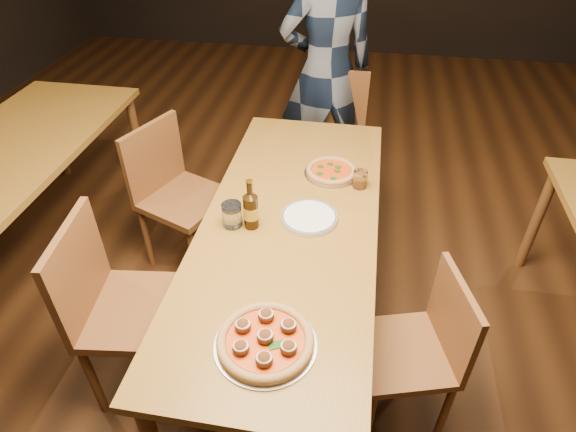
% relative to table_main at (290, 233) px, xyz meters
% --- Properties ---
extents(ground, '(9.00, 9.00, 0.00)m').
position_rel_table_main_xyz_m(ground, '(0.00, 0.00, -0.68)').
color(ground, black).
extents(table_main, '(0.80, 2.00, 0.75)m').
position_rel_table_main_xyz_m(table_main, '(0.00, 0.00, 0.00)').
color(table_main, brown).
rests_on(table_main, ground).
extents(table_left, '(0.80, 2.00, 0.75)m').
position_rel_table_main_xyz_m(table_left, '(-1.70, 0.30, 0.00)').
color(table_left, brown).
rests_on(table_left, ground).
extents(chair_main_nw, '(0.51, 0.51, 0.98)m').
position_rel_table_main_xyz_m(chair_main_nw, '(-0.61, -0.41, -0.19)').
color(chair_main_nw, brown).
rests_on(chair_main_nw, ground).
extents(chair_main_sw, '(0.57, 0.57, 0.93)m').
position_rel_table_main_xyz_m(chair_main_sw, '(-0.70, 0.46, -0.21)').
color(chair_main_sw, brown).
rests_on(chair_main_sw, ground).
extents(chair_main_e, '(0.48, 0.48, 0.83)m').
position_rel_table_main_xyz_m(chair_main_e, '(0.56, -0.38, -0.26)').
color(chair_main_e, brown).
rests_on(chair_main_e, ground).
extents(chair_end, '(0.45, 0.45, 0.96)m').
position_rel_table_main_xyz_m(chair_end, '(0.08, 1.24, -0.20)').
color(chair_end, brown).
rests_on(chair_end, ground).
extents(pizza_meatball, '(0.36, 0.36, 0.07)m').
position_rel_table_main_xyz_m(pizza_meatball, '(0.03, -0.69, 0.10)').
color(pizza_meatball, '#B7B7BF').
rests_on(pizza_meatball, table_main).
extents(pizza_margherita, '(0.28, 0.28, 0.04)m').
position_rel_table_main_xyz_m(pizza_margherita, '(0.15, 0.43, 0.09)').
color(pizza_margherita, '#B7B7BF').
rests_on(pizza_margherita, table_main).
extents(plate_stack, '(0.26, 0.26, 0.02)m').
position_rel_table_main_xyz_m(plate_stack, '(0.09, 0.03, 0.08)').
color(plate_stack, white).
rests_on(plate_stack, table_main).
extents(beer_bottle, '(0.07, 0.07, 0.24)m').
position_rel_table_main_xyz_m(beer_bottle, '(-0.16, -0.06, 0.16)').
color(beer_bottle, black).
rests_on(beer_bottle, table_main).
extents(water_glass, '(0.09, 0.09, 0.11)m').
position_rel_table_main_xyz_m(water_glass, '(-0.25, -0.07, 0.13)').
color(water_glass, white).
rests_on(water_glass, table_main).
extents(amber_glass, '(0.07, 0.07, 0.09)m').
position_rel_table_main_xyz_m(amber_glass, '(0.30, 0.34, 0.12)').
color(amber_glass, '#8D470F').
rests_on(amber_glass, table_main).
extents(diner, '(0.76, 0.63, 1.79)m').
position_rel_table_main_xyz_m(diner, '(0.01, 1.47, 0.22)').
color(diner, black).
rests_on(diner, ground).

